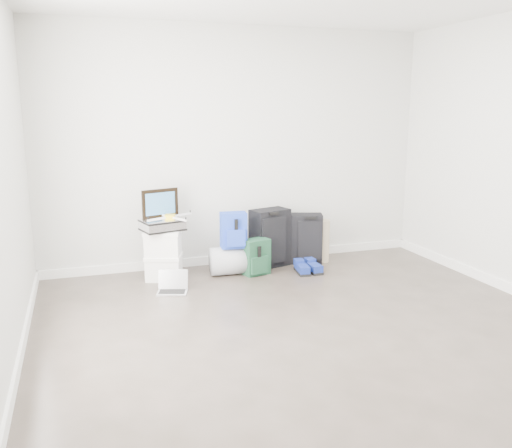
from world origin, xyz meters
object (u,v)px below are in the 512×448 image
object	(u,v)px
briefcase	(162,225)
carry_on	(306,239)
laptop	(173,287)
duffel_bag	(233,260)
large_suitcase	(270,238)
boxes_stack	(163,255)

from	to	relation	value
briefcase	carry_on	world-z (taller)	briefcase
briefcase	laptop	bearing A→B (deg)	-102.36
duffel_bag	large_suitcase	distance (m)	0.55
duffel_bag	laptop	xyz separation A→B (m)	(-0.74, -0.38, -0.10)
laptop	duffel_bag	bearing A→B (deg)	44.07
carry_on	laptop	distance (m)	1.78
boxes_stack	laptop	bearing A→B (deg)	-69.04
duffel_bag	laptop	distance (m)	0.84
boxes_stack	laptop	world-z (taller)	boxes_stack
briefcase	carry_on	distance (m)	1.72
boxes_stack	carry_on	xyz separation A→B (m)	(1.70, 0.10, 0.02)
boxes_stack	laptop	size ratio (longest dim) A/B	1.56
boxes_stack	carry_on	distance (m)	1.70
duffel_bag	carry_on	size ratio (longest dim) A/B	0.86
laptop	large_suitcase	bearing A→B (deg)	40.98
duffel_bag	laptop	bearing A→B (deg)	-148.81
boxes_stack	duffel_bag	world-z (taller)	boxes_stack
briefcase	laptop	world-z (taller)	briefcase
boxes_stack	briefcase	world-z (taller)	briefcase
briefcase	large_suitcase	world-z (taller)	large_suitcase
carry_on	laptop	world-z (taller)	carry_on
duffel_bag	carry_on	world-z (taller)	carry_on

